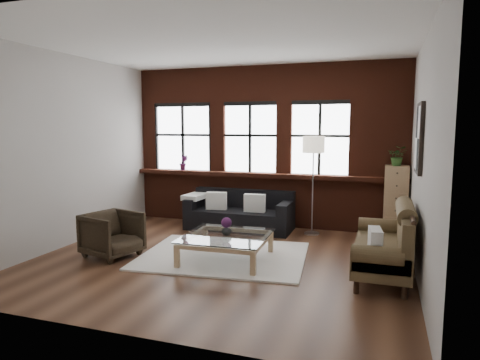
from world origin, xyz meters
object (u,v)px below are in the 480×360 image
(coffee_table, at_px, (227,248))
(armchair, at_px, (112,234))
(floor_lamp, at_px, (313,182))
(vintage_settee, at_px, (382,240))
(vase, at_px, (227,230))
(drawer_chest, at_px, (396,202))
(dark_sofa, at_px, (239,211))

(coffee_table, bearing_deg, armchair, -168.99)
(floor_lamp, bearing_deg, vintage_settee, -57.00)
(floor_lamp, bearing_deg, armchair, -138.97)
(vase, bearing_deg, floor_lamp, 64.71)
(vintage_settee, bearing_deg, floor_lamp, 123.00)
(vintage_settee, relative_size, drawer_chest, 1.38)
(vase, bearing_deg, coffee_table, -45.00)
(armchair, relative_size, coffee_table, 0.62)
(vase, xyz_separation_m, drawer_chest, (2.41, 2.19, 0.18))
(coffee_table, height_order, floor_lamp, floor_lamp)
(dark_sofa, bearing_deg, floor_lamp, 3.50)
(drawer_chest, bearing_deg, vase, -137.76)
(armchair, distance_m, coffee_table, 1.80)
(dark_sofa, bearing_deg, vase, -76.82)
(vintage_settee, xyz_separation_m, floor_lamp, (-1.25, 1.92, 0.51))
(vintage_settee, relative_size, floor_lamp, 0.91)
(vintage_settee, bearing_deg, vase, -177.39)
(armchair, bearing_deg, drawer_chest, -43.76)
(vintage_settee, xyz_separation_m, coffee_table, (-2.20, -0.10, -0.29))
(vase, xyz_separation_m, floor_lamp, (0.95, 2.02, 0.51))
(coffee_table, relative_size, drawer_chest, 0.94)
(vintage_settee, height_order, floor_lamp, floor_lamp)
(armchair, height_order, floor_lamp, floor_lamp)
(vase, relative_size, drawer_chest, 0.12)
(armchair, bearing_deg, dark_sofa, -14.89)
(armchair, height_order, drawer_chest, drawer_chest)
(coffee_table, xyz_separation_m, vase, (-0.00, 0.00, 0.28))
(vintage_settee, height_order, vase, vintage_settee)
(coffee_table, bearing_deg, floor_lamp, 64.71)
(drawer_chest, bearing_deg, dark_sofa, -174.88)
(armchair, xyz_separation_m, coffee_table, (1.76, 0.34, -0.15))
(drawer_chest, bearing_deg, coffee_table, -137.76)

